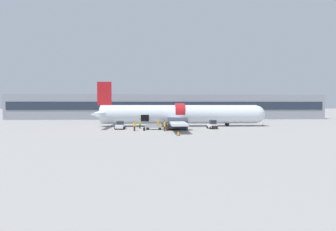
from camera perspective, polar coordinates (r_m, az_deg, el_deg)
The scene contains 15 objects.
ground_plane at distance 50.42m, azimuth 1.92°, elevation -3.09°, with size 500.00×500.00×0.00m, color gray.
apron_marking_line at distance 47.79m, azimuth 1.86°, elevation -3.39°, with size 19.79×0.67×0.01m.
terminal_strip at distance 88.91m, azimuth -0.08°, elevation 1.89°, with size 103.16×10.91×8.04m.
airplane at distance 58.02m, azimuth 2.08°, elevation 0.17°, with size 38.77×32.79×9.78m.
baggage_tug_lead at distance 52.85m, azimuth 9.63°, elevation -2.08°, with size 2.04×2.61×1.76m.
baggage_tug_mid at distance 52.17m, azimuth -10.39°, elevation -2.21°, with size 2.03×2.76×1.57m.
baggage_cart_loading at distance 50.46m, azimuth -2.96°, elevation -2.53°, with size 4.33×2.13×1.00m.
ground_crew_loader_a at distance 53.12m, azimuth -6.15°, elevation -1.91°, with size 0.50×0.53×1.60m.
ground_crew_loader_b at distance 47.67m, azimuth -0.73°, elevation -2.32°, with size 0.46×0.60×1.72m.
ground_crew_driver at distance 53.43m, azimuth -2.05°, elevation -1.83°, with size 0.57×0.51×1.68m.
ground_crew_supervisor at distance 47.93m, azimuth -7.32°, elevation -2.23°, with size 0.59×0.59×1.86m.
suitcase_on_tarmac_upright at distance 48.46m, azimuth -0.20°, elevation -2.93°, with size 0.46×0.24×0.76m.
suitcase_on_tarmac_spare at distance 48.36m, azimuth -5.20°, elevation -3.00°, with size 0.39×0.33×0.67m.
safety_cone_nose at distance 62.27m, azimuth 19.96°, elevation -1.95°, with size 0.59×0.59×0.56m.
safety_cone_engine_left at distance 40.78m, azimuth 2.27°, elevation -3.92°, with size 0.60×0.60×0.73m.
Camera 1 is at (-4.02, -50.02, 4.85)m, focal length 28.00 mm.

